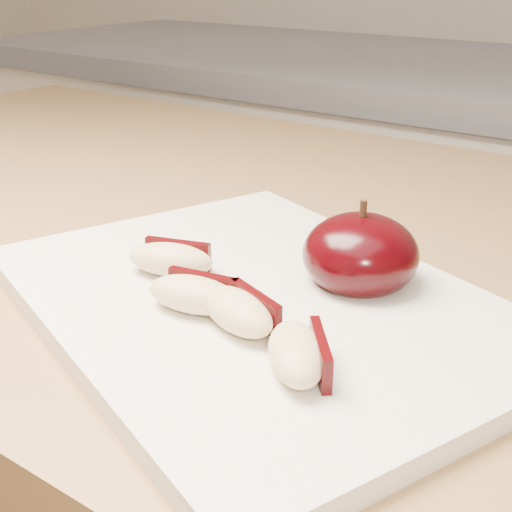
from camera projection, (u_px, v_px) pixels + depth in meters
The scene contains 6 objects.
cutting_board at pixel (256, 303), 0.44m from camera, with size 0.33×0.24×0.01m, color silver.
apple_half at pixel (360, 255), 0.44m from camera, with size 0.09×0.09×0.06m.
apple_wedge_a at pixel (172, 259), 0.46m from camera, with size 0.06×0.04×0.02m.
apple_wedge_b at pixel (195, 294), 0.41m from camera, with size 0.06×0.04×0.02m.
apple_wedge_c at pixel (240, 311), 0.39m from camera, with size 0.06×0.05×0.02m.
apple_wedge_d at pixel (299, 353), 0.35m from camera, with size 0.06×0.06×0.02m.
Camera 1 is at (0.17, 0.04, 1.11)m, focal length 50.00 mm.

